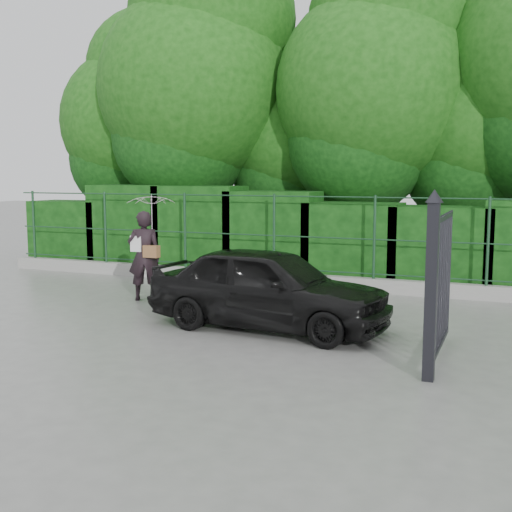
% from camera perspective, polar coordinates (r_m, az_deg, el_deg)
% --- Properties ---
extents(ground, '(80.00, 80.00, 0.00)m').
position_cam_1_polar(ground, '(10.96, -8.79, -6.19)').
color(ground, gray).
extents(kerb, '(14.00, 0.25, 0.30)m').
position_cam_1_polar(kerb, '(14.89, 0.16, -1.95)').
color(kerb, '#9E9E99').
rests_on(kerb, ground).
extents(fence, '(14.13, 0.06, 1.80)m').
position_cam_1_polar(fence, '(14.68, 0.96, 2.04)').
color(fence, '#193E24').
rests_on(fence, kerb).
extents(hedge, '(14.20, 1.20, 2.26)m').
position_cam_1_polar(hedge, '(15.74, 1.24, 1.73)').
color(hedge, black).
rests_on(hedge, ground).
extents(trees, '(17.10, 6.15, 8.08)m').
position_cam_1_polar(trees, '(17.54, 7.86, 14.02)').
color(trees, black).
rests_on(trees, ground).
extents(gate, '(0.22, 2.33, 2.36)m').
position_cam_1_polar(gate, '(8.55, 15.71, -2.08)').
color(gate, black).
rests_on(gate, ground).
extents(woman, '(1.03, 0.99, 2.15)m').
position_cam_1_polar(woman, '(13.03, -9.53, 2.15)').
color(woman, black).
rests_on(woman, ground).
extents(car, '(4.18, 2.01, 1.38)m').
position_cam_1_polar(car, '(10.55, 1.11, -2.82)').
color(car, black).
rests_on(car, ground).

